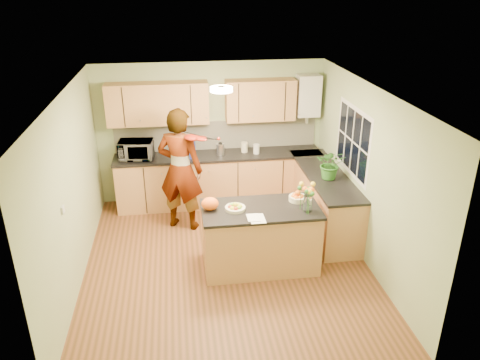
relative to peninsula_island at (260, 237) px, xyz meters
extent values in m
plane|color=#553618|center=(-0.47, 0.16, -0.46)|extent=(4.50, 4.50, 0.00)
cube|color=silver|center=(-0.47, 0.16, 2.04)|extent=(4.00, 4.50, 0.02)
cube|color=#94A576|center=(-0.47, 2.41, 0.79)|extent=(4.00, 0.02, 2.50)
cube|color=#94A576|center=(-0.47, -2.09, 0.79)|extent=(4.00, 0.02, 2.50)
cube|color=#94A576|center=(-2.47, 0.16, 0.79)|extent=(0.02, 4.50, 2.50)
cube|color=#94A576|center=(1.53, 0.16, 0.79)|extent=(0.02, 4.50, 2.50)
cube|color=#A36A41|center=(-0.37, 2.11, -0.01)|extent=(3.60, 0.60, 0.90)
cube|color=black|center=(-0.37, 2.10, 0.46)|extent=(3.64, 0.62, 0.04)
cube|color=#A36A41|center=(1.23, 1.01, -0.01)|extent=(0.60, 2.20, 0.90)
cube|color=black|center=(1.22, 1.01, 0.46)|extent=(0.62, 2.24, 0.04)
cube|color=silver|center=(-0.37, 2.40, 0.74)|extent=(3.60, 0.02, 0.52)
cube|color=#A36A41|center=(-1.37, 2.24, 1.39)|extent=(1.70, 0.34, 0.70)
cube|color=#A36A41|center=(0.38, 2.24, 1.39)|extent=(1.20, 0.34, 0.70)
cube|color=silver|center=(1.23, 2.25, 1.44)|extent=(0.40, 0.30, 0.72)
cylinder|color=silver|center=(1.23, 2.25, 1.04)|extent=(0.06, 0.06, 0.20)
cube|color=silver|center=(1.53, 0.76, 1.09)|extent=(0.01, 1.30, 1.05)
cube|color=black|center=(1.52, 0.76, 1.09)|extent=(0.01, 1.18, 0.92)
cube|color=silver|center=(-2.45, -0.44, 0.84)|extent=(0.02, 0.09, 0.09)
cylinder|color=#FFEABF|center=(-0.47, 0.46, 2.00)|extent=(0.30, 0.30, 0.06)
cylinder|color=silver|center=(-0.47, 0.46, 2.03)|extent=(0.10, 0.10, 0.02)
cube|color=#A36A41|center=(0.00, 0.00, -0.02)|extent=(1.57, 0.79, 0.88)
cube|color=black|center=(0.00, 0.00, 0.44)|extent=(1.61, 0.83, 0.04)
cylinder|color=beige|center=(-0.35, 0.00, 0.48)|extent=(0.28, 0.28, 0.04)
cylinder|color=beige|center=(0.55, 0.15, 0.50)|extent=(0.25, 0.25, 0.07)
cylinder|color=silver|center=(0.60, -0.18, 0.58)|extent=(0.12, 0.12, 0.23)
ellipsoid|color=#FF6115|center=(-0.69, 0.05, 0.55)|extent=(0.24, 0.20, 0.18)
cube|color=white|center=(-0.10, -0.30, 0.47)|extent=(0.20, 0.27, 0.01)
imported|color=#DFA288|center=(-1.05, 1.32, 0.54)|extent=(0.86, 0.73, 2.01)
imported|color=silver|center=(-1.78, 2.10, 0.63)|extent=(0.60, 0.44, 0.32)
cube|color=#213399|center=(-0.95, 2.09, 0.60)|extent=(0.37, 0.32, 0.25)
cylinder|color=silver|center=(-0.34, 2.09, 0.57)|extent=(0.14, 0.14, 0.20)
sphere|color=black|center=(-0.34, 2.09, 0.71)|extent=(0.07, 0.07, 0.07)
cylinder|color=beige|center=(0.10, 2.16, 0.57)|extent=(0.14, 0.14, 0.18)
cylinder|color=silver|center=(0.30, 2.05, 0.56)|extent=(0.12, 0.12, 0.17)
imported|color=#306E24|center=(1.23, 0.81, 0.72)|extent=(0.54, 0.51, 0.48)
camera|label=1|loc=(-1.07, -5.57, 3.36)|focal=35.00mm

